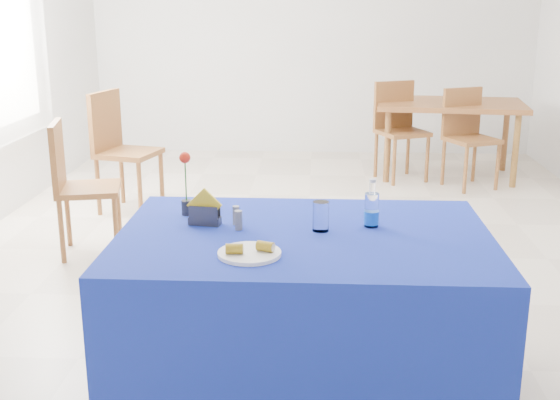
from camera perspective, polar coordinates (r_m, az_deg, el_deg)
The scene contains 15 objects.
floor at distance 4.95m, azimuth 2.17°, elevation -4.45°, with size 7.00×7.00×0.00m, color beige.
plate at distance 2.75m, azimuth -2.50°, elevation -4.36°, with size 0.25×0.25×0.01m, color white.
drinking_glass at distance 3.02m, azimuth 3.34°, elevation -1.33°, with size 0.07×0.07×0.13m, color white.
salt_shaker at distance 3.12m, azimuth -3.59°, elevation -1.25°, with size 0.03×0.03×0.09m, color gray.
pepper_shaker at distance 3.04m, azimuth -3.38°, elevation -1.66°, with size 0.03×0.03×0.09m, color slate.
blue_table at distance 3.15m, azimuth 1.92°, elevation -9.30°, with size 1.60×1.10×0.76m.
water_bottle at distance 3.10m, azimuth 7.45°, elevation -0.88°, with size 0.07×0.07×0.21m.
napkin_holder at distance 3.13m, azimuth -6.14°, elevation -1.14°, with size 0.16×0.07×0.17m.
rose_vase at distance 3.25m, azimuth -7.66°, elevation 1.27°, with size 0.05×0.05×0.30m.
oak_table at distance 7.22m, azimuth 13.68°, elevation 7.15°, with size 1.51×1.06×0.76m.
chair_bg_left at distance 7.07m, azimuth 9.59°, elevation 6.17°, with size 0.56×0.56×0.96m.
chair_bg_right at distance 6.90m, azimuth 14.95°, elevation 5.49°, with size 0.55×0.55×0.93m.
chair_win_a at distance 5.02m, azimuth -16.32°, elevation 1.66°, with size 0.50×0.50×0.94m.
chair_win_b at distance 6.01m, azimuth -13.00°, elevation 4.55°, with size 0.55×0.55×1.00m.
banana_pieces at distance 2.73m, azimuth -2.44°, elevation -3.88°, with size 0.19×0.09×0.04m.
Camera 1 is at (0.06, -4.64, 1.72)m, focal length 45.00 mm.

